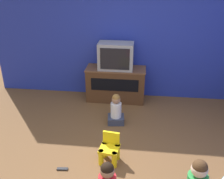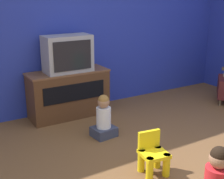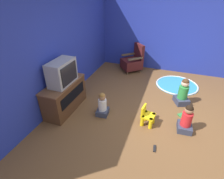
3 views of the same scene
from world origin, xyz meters
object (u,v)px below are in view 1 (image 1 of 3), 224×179
yellow_kid_chair (109,150)px  remote_control (62,169)px  tv_cabinet (116,83)px  child_watching_right (116,111)px  television (116,56)px

yellow_kid_chair → remote_control: bearing=-149.3°
remote_control → tv_cabinet: bearing=71.6°
yellow_kid_chair → child_watching_right: child_watching_right is taller
yellow_kid_chair → child_watching_right: (-0.01, 0.98, 0.06)m
remote_control → yellow_kid_chair: bearing=17.6°
tv_cabinet → remote_control: (-0.50, -2.11, -0.34)m
yellow_kid_chair → child_watching_right: bearing=98.8°
television → yellow_kid_chair: size_ratio=1.57×
tv_cabinet → yellow_kid_chair: 1.87m
television → remote_control: bearing=-103.6°
tv_cabinet → child_watching_right: bearing=-83.8°
television → child_watching_right: bearing=-83.6°
tv_cabinet → remote_control: 2.20m
yellow_kid_chair → television: bearing=101.4°
television → child_watching_right: (0.10, -0.84, -0.69)m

